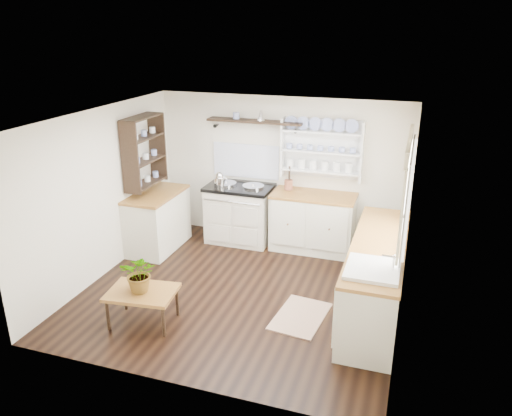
# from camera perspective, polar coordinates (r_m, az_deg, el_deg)

# --- Properties ---
(floor) EXTENTS (4.00, 3.80, 0.01)m
(floor) POSITION_cam_1_polar(r_m,az_deg,el_deg) (6.68, -1.70, -9.48)
(floor) COLOR black
(floor) RESTS_ON ground
(wall_back) EXTENTS (4.00, 0.02, 2.30)m
(wall_back) POSITION_cam_1_polar(r_m,az_deg,el_deg) (7.91, 2.91, 4.38)
(wall_back) COLOR silver
(wall_back) RESTS_ON ground
(wall_right) EXTENTS (0.02, 3.80, 2.30)m
(wall_right) POSITION_cam_1_polar(r_m,az_deg,el_deg) (5.86, 16.92, -2.35)
(wall_right) COLOR silver
(wall_right) RESTS_ON ground
(wall_left) EXTENTS (0.02, 3.80, 2.30)m
(wall_left) POSITION_cam_1_polar(r_m,az_deg,el_deg) (7.09, -17.18, 1.58)
(wall_left) COLOR silver
(wall_left) RESTS_ON ground
(ceiling) EXTENTS (4.00, 3.80, 0.01)m
(ceiling) POSITION_cam_1_polar(r_m,az_deg,el_deg) (5.89, -1.93, 10.34)
(ceiling) COLOR white
(ceiling) RESTS_ON wall_back
(window) EXTENTS (0.08, 1.55, 1.22)m
(window) POSITION_cam_1_polar(r_m,az_deg,el_deg) (5.86, 16.90, 1.99)
(window) COLOR white
(window) RESTS_ON wall_right
(aga_cooker) EXTENTS (1.04, 0.72, 0.96)m
(aga_cooker) POSITION_cam_1_polar(r_m,az_deg,el_deg) (8.00, -1.87, -0.55)
(aga_cooker) COLOR beige
(aga_cooker) RESTS_ON floor
(back_cabinets) EXTENTS (1.27, 0.63, 0.90)m
(back_cabinets) POSITION_cam_1_polar(r_m,az_deg,el_deg) (7.73, 6.51, -1.53)
(back_cabinets) COLOR silver
(back_cabinets) RESTS_ON floor
(right_cabinets) EXTENTS (0.62, 2.43, 0.90)m
(right_cabinets) POSITION_cam_1_polar(r_m,az_deg,el_deg) (6.24, 13.55, -7.56)
(right_cabinets) COLOR silver
(right_cabinets) RESTS_ON floor
(belfast_sink) EXTENTS (0.55, 0.60, 0.45)m
(belfast_sink) POSITION_cam_1_polar(r_m,az_deg,el_deg) (5.42, 13.08, -7.95)
(belfast_sink) COLOR white
(belfast_sink) RESTS_ON right_cabinets
(left_cabinets) EXTENTS (0.62, 1.13, 0.90)m
(left_cabinets) POSITION_cam_1_polar(r_m,az_deg,el_deg) (7.88, -11.18, -1.36)
(left_cabinets) COLOR silver
(left_cabinets) RESTS_ON floor
(plate_rack) EXTENTS (1.20, 0.22, 0.90)m
(plate_rack) POSITION_cam_1_polar(r_m,az_deg,el_deg) (7.64, 7.62, 6.78)
(plate_rack) COLOR white
(plate_rack) RESTS_ON wall_back
(high_shelf) EXTENTS (1.50, 0.29, 0.16)m
(high_shelf) POSITION_cam_1_polar(r_m,az_deg,el_deg) (7.74, -0.14, 9.82)
(high_shelf) COLOR black
(high_shelf) RESTS_ON wall_back
(left_shelving) EXTENTS (0.28, 0.80, 1.05)m
(left_shelving) POSITION_cam_1_polar(r_m,az_deg,el_deg) (7.62, -12.66, 6.40)
(left_shelving) COLOR black
(left_shelving) RESTS_ON wall_left
(kettle) EXTENTS (0.18, 0.18, 0.22)m
(kettle) POSITION_cam_1_polar(r_m,az_deg,el_deg) (7.80, -4.16, 3.29)
(kettle) COLOR silver
(kettle) RESTS_ON aga_cooker
(utensil_crock) EXTENTS (0.13, 0.13, 0.15)m
(utensil_crock) POSITION_cam_1_polar(r_m,az_deg,el_deg) (7.71, 3.73, 2.67)
(utensil_crock) COLOR brown
(utensil_crock) RESTS_ON back_cabinets
(center_table) EXTENTS (0.83, 0.64, 0.42)m
(center_table) POSITION_cam_1_polar(r_m,az_deg,el_deg) (6.01, -12.88, -9.60)
(center_table) COLOR brown
(center_table) RESTS_ON floor
(potted_plant) EXTENTS (0.47, 0.42, 0.46)m
(potted_plant) POSITION_cam_1_polar(r_m,az_deg,el_deg) (5.88, -13.09, -7.28)
(potted_plant) COLOR #3F7233
(potted_plant) RESTS_ON center_table
(floor_rug) EXTENTS (0.64, 0.91, 0.02)m
(floor_rug) POSITION_cam_1_polar(r_m,az_deg,el_deg) (6.17, 5.09, -12.22)
(floor_rug) COLOR #80614A
(floor_rug) RESTS_ON floor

